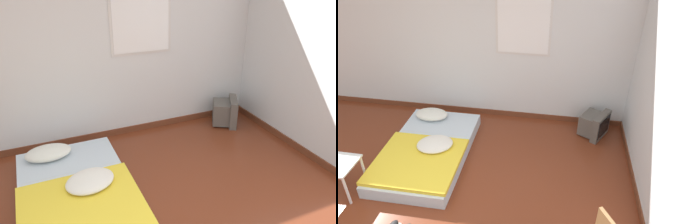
{
  "view_description": "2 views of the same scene",
  "coord_description": "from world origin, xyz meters",
  "views": [
    {
      "loc": [
        -0.66,
        -1.6,
        2.29
      ],
      "look_at": [
        0.72,
        1.59,
        0.67
      ],
      "focal_mm": 35.0,
      "sensor_mm": 36.0,
      "label": 1
    },
    {
      "loc": [
        1.29,
        -2.22,
        3.08
      ],
      "look_at": [
        0.63,
        1.58,
        0.65
      ],
      "focal_mm": 35.0,
      "sensor_mm": 36.0,
      "label": 2
    }
  ],
  "objects": [
    {
      "name": "mattress_bed",
      "position": [
        -0.45,
        1.23,
        0.12
      ],
      "size": [
        1.14,
        1.87,
        0.32
      ],
      "color": "silver",
      "rests_on": "ground_plane"
    },
    {
      "name": "wall_back",
      "position": [
        0.01,
        2.53,
        1.29
      ],
      "size": [
        7.21,
        0.08,
        2.6
      ],
      "color": "silver",
      "rests_on": "ground_plane"
    },
    {
      "name": "crt_tv",
      "position": [
        1.93,
        2.18,
        0.2
      ],
      "size": [
        0.5,
        0.52,
        0.41
      ],
      "color": "#56514C",
      "rests_on": "ground_plane"
    }
  ]
}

